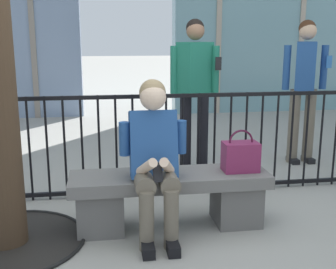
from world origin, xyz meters
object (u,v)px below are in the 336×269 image
(stone_bench, at_px, (170,195))
(bystander_further_back, at_px, (304,81))
(handbag_on_bench, at_px, (240,156))
(seated_person_with_phone, at_px, (154,155))
(bystander_at_railing, at_px, (195,84))

(stone_bench, xyz_separation_m, bystander_further_back, (1.88, 1.61, 0.73))
(handbag_on_bench, relative_size, bystander_further_back, 0.20)
(stone_bench, bearing_deg, seated_person_with_phone, -137.05)
(stone_bench, bearing_deg, bystander_at_railing, 71.01)
(stone_bench, distance_m, bystander_further_back, 2.58)
(stone_bench, bearing_deg, handbag_on_bench, -0.99)
(stone_bench, bearing_deg, bystander_further_back, 40.67)
(bystander_at_railing, distance_m, bystander_further_back, 1.37)
(stone_bench, distance_m, bystander_at_railing, 1.73)
(seated_person_with_phone, distance_m, bystander_further_back, 2.69)
(seated_person_with_phone, bearing_deg, handbag_on_bench, 9.38)
(stone_bench, height_order, seated_person_with_phone, seated_person_with_phone)
(bystander_further_back, bearing_deg, stone_bench, -139.33)
(bystander_at_railing, bearing_deg, handbag_on_bench, -87.34)
(seated_person_with_phone, bearing_deg, bystander_at_railing, 68.08)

